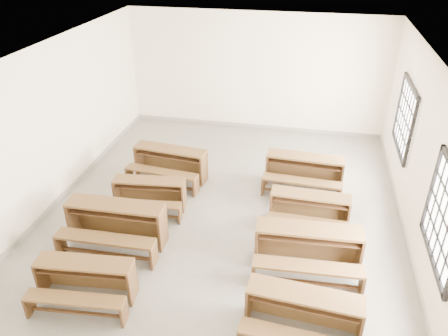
% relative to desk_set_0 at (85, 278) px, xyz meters
% --- Properties ---
extents(room, '(8.50, 8.50, 3.20)m').
position_rel_desk_set_0_xyz_m(room, '(1.69, 2.73, 1.75)').
color(room, slate).
rests_on(room, ground).
extents(desk_set_0, '(1.55, 0.90, 0.67)m').
position_rel_desk_set_0_xyz_m(desk_set_0, '(0.00, 0.00, 0.00)').
color(desk_set_0, brown).
rests_on(desk_set_0, ground).
extents(desk_set_1, '(1.78, 0.95, 0.79)m').
position_rel_desk_set_0_xyz_m(desk_set_1, '(-0.10, 1.37, 0.07)').
color(desk_set_1, brown).
rests_on(desk_set_1, ground).
extents(desk_set_2, '(1.51, 0.89, 0.65)m').
position_rel_desk_set_0_xyz_m(desk_set_2, '(0.10, 2.53, -0.01)').
color(desk_set_2, brown).
rests_on(desk_set_2, ground).
extents(desk_set_3, '(1.73, 1.03, 0.74)m').
position_rel_desk_set_0_xyz_m(desk_set_3, '(0.14, 3.76, 0.04)').
color(desk_set_3, brown).
rests_on(desk_set_3, ground).
extents(desk_set_4, '(1.66, 0.95, 0.72)m').
position_rel_desk_set_0_xyz_m(desk_set_4, '(3.30, -0.02, 0.03)').
color(desk_set_4, brown).
rests_on(desk_set_4, ground).
extents(desk_set_5, '(1.79, 1.00, 0.78)m').
position_rel_desk_set_0_xyz_m(desk_set_5, '(3.30, 1.38, 0.07)').
color(desk_set_5, brown).
rests_on(desk_set_5, ground).
extents(desk_set_6, '(1.51, 0.81, 0.67)m').
position_rel_desk_set_0_xyz_m(desk_set_6, '(3.29, 2.61, 0.00)').
color(desk_set_6, brown).
rests_on(desk_set_6, ground).
extents(desk_set_7, '(1.71, 0.95, 0.75)m').
position_rel_desk_set_0_xyz_m(desk_set_7, '(3.12, 3.99, 0.04)').
color(desk_set_7, brown).
rests_on(desk_set_7, ground).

